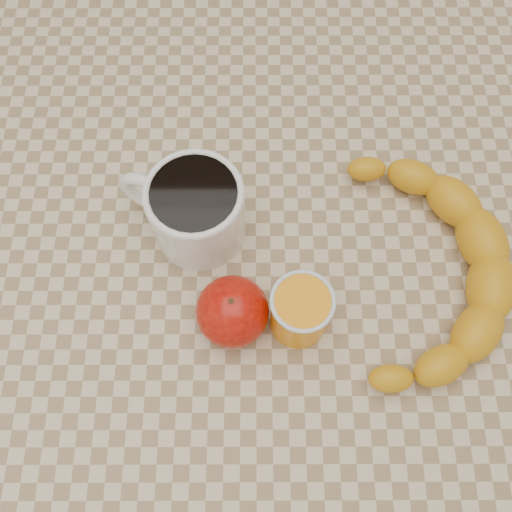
{
  "coord_description": "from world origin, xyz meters",
  "views": [
    {
      "loc": [
        -0.0,
        -0.23,
        1.34
      ],
      "look_at": [
        0.0,
        0.0,
        0.77
      ],
      "focal_mm": 40.0,
      "sensor_mm": 36.0,
      "label": 1
    }
  ],
  "objects_px": {
    "orange_juice_glass": "(300,311)",
    "apple": "(232,311)",
    "table": "(256,288)",
    "banana": "(426,270)",
    "coffee_mug": "(194,209)"
  },
  "relations": [
    {
      "from": "orange_juice_glass",
      "to": "apple",
      "type": "distance_m",
      "value": 0.07
    },
    {
      "from": "table",
      "to": "banana",
      "type": "bearing_deg",
      "value": -5.94
    },
    {
      "from": "banana",
      "to": "table",
      "type": "bearing_deg",
      "value": -177.35
    },
    {
      "from": "table",
      "to": "orange_juice_glass",
      "type": "bearing_deg",
      "value": -56.72
    },
    {
      "from": "orange_juice_glass",
      "to": "table",
      "type": "bearing_deg",
      "value": 123.28
    },
    {
      "from": "orange_juice_glass",
      "to": "coffee_mug",
      "type": "bearing_deg",
      "value": 134.8
    },
    {
      "from": "apple",
      "to": "banana",
      "type": "distance_m",
      "value": 0.21
    },
    {
      "from": "orange_juice_glass",
      "to": "banana",
      "type": "height_order",
      "value": "orange_juice_glass"
    },
    {
      "from": "coffee_mug",
      "to": "apple",
      "type": "xyz_separation_m",
      "value": [
        0.04,
        -0.11,
        -0.01
      ]
    },
    {
      "from": "orange_juice_glass",
      "to": "apple",
      "type": "bearing_deg",
      "value": 179.11
    },
    {
      "from": "table",
      "to": "orange_juice_glass",
      "type": "xyz_separation_m",
      "value": [
        0.04,
        -0.07,
        0.12
      ]
    },
    {
      "from": "orange_juice_glass",
      "to": "apple",
      "type": "height_order",
      "value": "orange_juice_glass"
    },
    {
      "from": "apple",
      "to": "banana",
      "type": "height_order",
      "value": "apple"
    },
    {
      "from": "apple",
      "to": "coffee_mug",
      "type": "bearing_deg",
      "value": 110.75
    },
    {
      "from": "banana",
      "to": "orange_juice_glass",
      "type": "bearing_deg",
      "value": -151.52
    }
  ]
}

